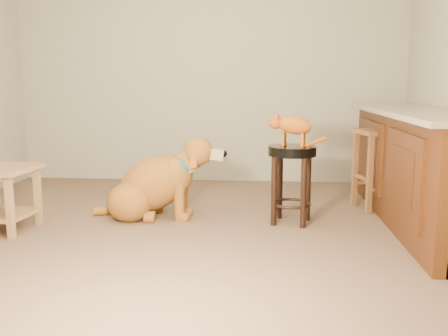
# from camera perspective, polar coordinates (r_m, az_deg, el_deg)

# --- Properties ---
(floor) EXTENTS (4.50, 4.00, 0.01)m
(floor) POSITION_cam_1_polar(r_m,az_deg,el_deg) (4.07, -4.68, -6.81)
(floor) COLOR brown
(floor) RESTS_ON ground
(room_shell) EXTENTS (4.54, 4.04, 2.62)m
(room_shell) POSITION_cam_1_polar(r_m,az_deg,el_deg) (3.94, -5.03, 17.27)
(room_shell) COLOR #9D9A7F
(room_shell) RESTS_ON ground
(cabinet_run) EXTENTS (0.70, 2.56, 0.94)m
(cabinet_run) POSITION_cam_1_polar(r_m,az_deg,el_deg) (4.41, 21.72, -0.32)
(cabinet_run) COLOR #44210C
(cabinet_run) RESTS_ON ground
(padded_stool) EXTENTS (0.40, 0.40, 0.65)m
(padded_stool) POSITION_cam_1_polar(r_m,az_deg,el_deg) (4.14, 7.75, -0.08)
(padded_stool) COLOR black
(padded_stool) RESTS_ON ground
(wood_stool) EXTENTS (0.48, 0.48, 0.74)m
(wood_stool) POSITION_cam_1_polar(r_m,az_deg,el_deg) (4.79, 17.26, -0.01)
(wood_stool) COLOR brown
(wood_stool) RESTS_ON ground
(side_table) EXTENTS (0.54, 0.54, 0.51)m
(side_table) POSITION_cam_1_polar(r_m,az_deg,el_deg) (4.27, -24.09, -2.17)
(side_table) COLOR olive
(side_table) RESTS_ON ground
(golden_retriever) EXTENTS (1.19, 0.58, 0.75)m
(golden_retriever) POSITION_cam_1_polar(r_m,az_deg,el_deg) (4.34, -7.95, -2.00)
(golden_retriever) COLOR brown
(golden_retriever) RESTS_ON ground
(tabby_kitten) EXTENTS (0.48, 0.20, 0.30)m
(tabby_kitten) POSITION_cam_1_polar(r_m,az_deg,el_deg) (4.10, 7.71, 4.75)
(tabby_kitten) COLOR #92420E
(tabby_kitten) RESTS_ON padded_stool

